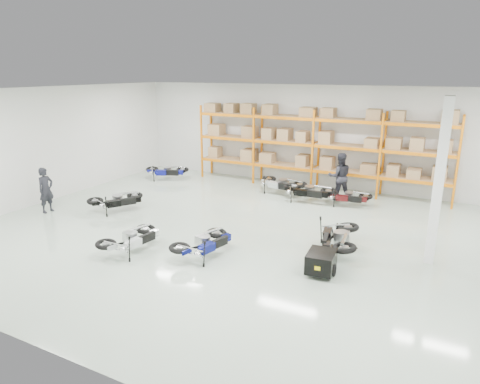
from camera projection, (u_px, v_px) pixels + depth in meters
The scene contains 14 objects.
room at pixel (252, 167), 13.04m from camera, with size 18.00×18.00×18.00m.
pallet_rack at pixel (316, 138), 18.55m from camera, with size 11.28×0.98×3.62m.
structural_column at pixel (439, 184), 11.18m from camera, with size 0.25×0.25×4.50m, color white.
moto_blue_centre at pixel (204, 239), 12.01m from camera, with size 0.78×1.76×1.07m, color #080D55, non-canonical shape.
moto_silver_left at pixel (131, 235), 12.32m from camera, with size 0.77×1.74×1.07m, color #B8BCBF, non-canonical shape.
moto_black_far_left at pixel (117, 197), 15.92m from camera, with size 0.79×1.78×1.09m, color black, non-canonical shape.
moto_touring_right at pixel (338, 233), 12.31m from camera, with size 0.87×1.96×1.20m, color black, non-canonical shape.
trailer at pixel (321, 262), 11.01m from camera, with size 0.76×1.46×0.61m.
moto_back_a at pixel (166, 168), 20.56m from camera, with size 0.80×1.80×1.10m, color navy, non-canonical shape.
moto_back_b at pixel (281, 181), 18.21m from camera, with size 0.83×1.86×1.14m, color #B8BCC3, non-canonical shape.
moto_back_c at pixel (308, 188), 17.11m from camera, with size 0.83×1.87×1.14m, color black, non-canonical shape.
moto_back_d at pixel (348, 194), 16.59m from camera, with size 0.70×1.58×0.97m, color #440D0F, non-canonical shape.
person_left at pixel (46, 190), 15.77m from camera, with size 0.62×0.40×1.69m, color black.
person_back at pixel (340, 176), 17.25m from camera, with size 0.94×0.73×1.94m, color #212129.
Camera 1 is at (5.53, -11.49, 5.11)m, focal length 32.00 mm.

